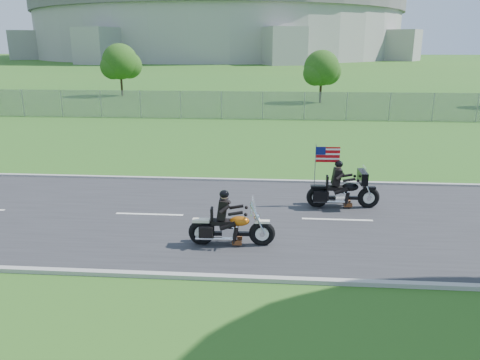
{
  "coord_description": "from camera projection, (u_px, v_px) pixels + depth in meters",
  "views": [
    {
      "loc": [
        2.03,
        -13.9,
        5.39
      ],
      "look_at": [
        0.94,
        0.0,
        1.27
      ],
      "focal_mm": 35.0,
      "sensor_mm": 36.0,
      "label": 1
    }
  ],
  "objects": [
    {
      "name": "motorcycle_lead",
      "position": [
        230.0,
        228.0,
        12.75
      ],
      "size": [
        2.39,
        0.61,
        1.61
      ],
      "rotation": [
        0.0,
        0.0,
        0.04
      ],
      "color": "black",
      "rests_on": "ground"
    },
    {
      "name": "motorcycle_follow",
      "position": [
        343.0,
        192.0,
        15.67
      ],
      "size": [
        2.45,
        0.81,
        2.05
      ],
      "rotation": [
        0.0,
        0.0,
        0.03
      ],
      "color": "black",
      "rests_on": "ground"
    },
    {
      "name": "stadium",
      "position": [
        220.0,
        14.0,
        174.6
      ],
      "size": [
        140.4,
        140.4,
        29.2
      ],
      "color": "#A3A099",
      "rests_on": "ground"
    },
    {
      "name": "tree_fence_mid",
      "position": [
        121.0,
        63.0,
        47.63
      ],
      "size": [
        3.96,
        3.69,
        5.3
      ],
      "color": "#382316",
      "rests_on": "ground"
    },
    {
      "name": "tree_fence_near",
      "position": [
        322.0,
        70.0,
        42.39
      ],
      "size": [
        3.52,
        3.28,
        4.75
      ],
      "color": "#382316",
      "rests_on": "ground"
    },
    {
      "name": "curb_south",
      "position": [
        187.0,
        276.0,
        11.09
      ],
      "size": [
        120.0,
        0.18,
        0.12
      ],
      "primitive_type": "cube",
      "color": "#9E9B93",
      "rests_on": "ground"
    },
    {
      "name": "road",
      "position": [
        211.0,
        217.0,
        14.97
      ],
      "size": [
        120.0,
        8.0,
        0.04
      ],
      "primitive_type": "cube",
      "color": "#28282B",
      "rests_on": "ground"
    },
    {
      "name": "curb_north",
      "position": [
        225.0,
        180.0,
        18.83
      ],
      "size": [
        120.0,
        0.18,
        0.12
      ],
      "primitive_type": "cube",
      "color": "#9E9B93",
      "rests_on": "ground"
    },
    {
      "name": "ground",
      "position": [
        211.0,
        217.0,
        14.97
      ],
      "size": [
        420.0,
        420.0,
        0.0
      ],
      "primitive_type": "plane",
      "color": "#235A1C",
      "rests_on": "ground"
    },
    {
      "name": "fence",
      "position": [
        181.0,
        105.0,
        34.19
      ],
      "size": [
        60.0,
        0.03,
        2.0
      ],
      "primitive_type": "cube",
      "color": "gray",
      "rests_on": "ground"
    }
  ]
}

